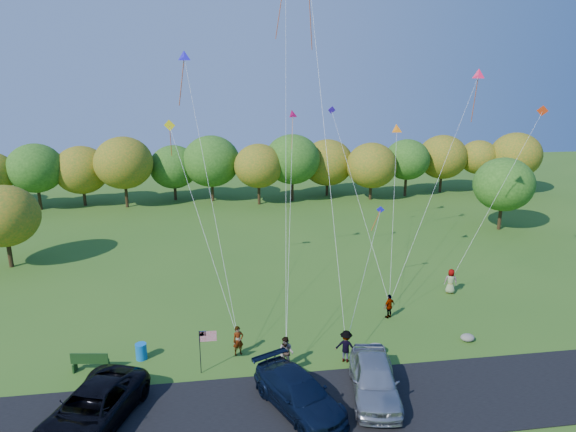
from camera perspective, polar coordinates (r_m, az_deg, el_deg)
name	(u,v)px	position (r m, az deg, el deg)	size (l,w,h in m)	color
ground	(310,362)	(29.96, 2.50, -15.92)	(140.00, 140.00, 0.00)	#315E1B
asphalt_lane	(326,406)	(26.69, 4.21, -20.31)	(44.00, 6.00, 0.06)	black
treeline	(296,164)	(63.45, 0.94, 5.82)	(76.26, 28.28, 8.60)	#3B2A15
minivan_dark	(92,409)	(26.43, -20.98, -19.39)	(2.97, 6.45, 1.79)	black
minivan_navy	(299,393)	(25.94, 1.24, -19.10)	(2.36, 5.79, 1.68)	black
minivan_silver	(374,379)	(27.06, 9.58, -17.42)	(2.25, 5.60, 1.91)	#9EA0A8
flyer_a	(238,341)	(30.34, -5.55, -13.62)	(0.64, 0.42, 1.76)	#4C4C59
flyer_b	(286,353)	(29.00, -0.22, -14.95)	(0.89, 0.69, 1.83)	#4C4C59
flyer_c	(346,346)	(29.74, 6.46, -14.18)	(1.20, 0.69, 1.86)	#4C4C59
flyer_d	(389,306)	(34.95, 11.19, -9.80)	(0.97, 0.40, 1.65)	#4C4C59
flyer_e	(451,281)	(39.70, 17.63, -6.92)	(0.90, 0.59, 1.85)	#4C4C59
park_bench	(90,361)	(30.80, -21.15, -14.82)	(2.03, 0.64, 1.12)	#163513
trash_barrel	(141,351)	(31.12, -15.99, -14.26)	(0.63, 0.63, 0.94)	blue
flag_assembly	(205,341)	(28.44, -9.23, -13.57)	(0.93, 0.60, 2.52)	black
boulder_near	(376,349)	(31.06, 9.71, -14.31)	(1.12, 0.88, 0.56)	gray
boulder_far	(468,338)	(33.67, 19.32, -12.63)	(0.85, 0.70, 0.44)	slate
kites_aloft	(332,49)	(38.06, 4.94, 17.96)	(26.95, 9.79, 17.31)	#EA1A63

